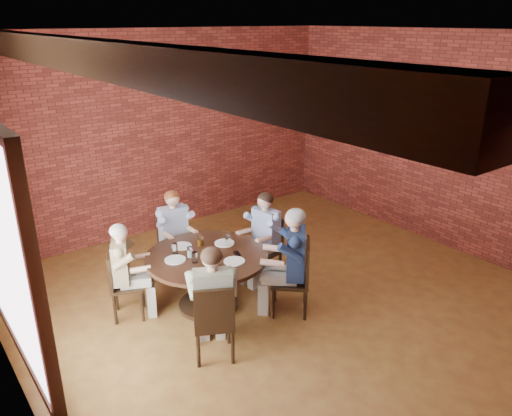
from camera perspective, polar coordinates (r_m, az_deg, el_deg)
floor at (r=6.64m, az=4.87°, el=-11.40°), size 7.00×7.00×0.00m
ceiling at (r=5.62m, az=5.99°, el=19.35°), size 7.00×7.00×0.00m
wall_back at (r=8.72m, az=-10.41°, el=8.38°), size 7.00×0.00×7.00m
wall_left at (r=4.55m, az=-26.72°, el=-5.37°), size 0.00×7.00×7.00m
wall_right at (r=8.39m, az=22.18°, el=6.68°), size 0.00×7.00×7.00m
ceiling_beam at (r=4.35m, az=-19.56°, el=16.18°), size 0.22×6.90×0.26m
window at (r=4.94m, az=-26.78°, el=-3.99°), size 0.10×2.16×2.36m
dining_table at (r=6.44m, az=-5.60°, el=-7.11°), size 1.55×1.55×0.75m
chair_a at (r=7.14m, az=1.26°, el=-4.30°), size 0.47×0.47×0.92m
diner_a at (r=7.03m, az=0.82°, el=-3.40°), size 0.70×0.60×1.30m
chair_b at (r=7.34m, az=-9.39°, el=-3.87°), size 0.44×0.44×0.91m
diner_b at (r=7.22m, az=-9.21°, el=-3.04°), size 0.56×0.66×1.29m
chair_c at (r=6.45m, az=-15.20°, el=-8.16°), size 0.52×0.52×0.89m
diner_c at (r=6.38m, az=-14.65°, el=-7.03°), size 0.74×0.68×1.25m
chair_d at (r=5.50m, az=-4.82°, el=-12.61°), size 0.58×0.58×0.94m
diner_d at (r=5.49m, az=-4.94°, el=-10.73°), size 0.78×0.83×1.34m
chair_e at (r=6.34m, az=4.79°, el=-7.60°), size 0.65×0.65×0.98m
diner_e at (r=6.26m, az=3.96°, el=-6.14°), size 0.90×0.89×1.40m
plate_a at (r=6.62m, az=-3.63°, el=-4.02°), size 0.26×0.26×0.01m
plate_b at (r=6.59m, az=-8.50°, el=-4.33°), size 0.26×0.26×0.01m
plate_c at (r=6.25m, az=-9.22°, el=-5.86°), size 0.26×0.26×0.01m
plate_d at (r=6.14m, az=-2.50°, el=-6.09°), size 0.26×0.26×0.01m
glass_a at (r=6.53m, az=-3.22°, el=-3.77°), size 0.07×0.07×0.14m
glass_b at (r=6.55m, az=-6.43°, el=-3.79°), size 0.07×0.07×0.14m
glass_c at (r=6.39m, az=-9.25°, el=-4.58°), size 0.07×0.07×0.14m
glass_d at (r=6.27m, az=-7.55°, el=-5.02°), size 0.07×0.07×0.14m
glass_e at (r=6.13m, az=-7.01°, el=-5.62°), size 0.07×0.07×0.14m
glass_f at (r=5.93m, az=-5.18°, el=-6.52°), size 0.07×0.07×0.14m
glass_g at (r=6.20m, az=-4.69°, el=-5.19°), size 0.07×0.07×0.14m
smartphone at (r=6.33m, az=-2.19°, el=-5.24°), size 0.11×0.15×0.01m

